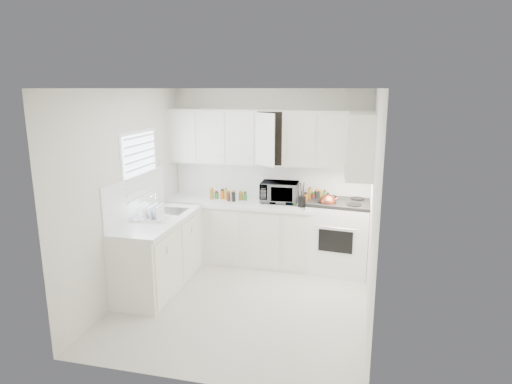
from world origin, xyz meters
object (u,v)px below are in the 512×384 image
(dish_rack, at_px, (150,211))
(utensil_crock, at_px, (302,194))
(tea_kettle, at_px, (328,201))
(stove, at_px, (340,226))
(microwave, at_px, (280,190))
(rice_cooker, at_px, (269,193))

(dish_rack, bearing_deg, utensil_crock, 24.46)
(tea_kettle, xyz_separation_m, utensil_crock, (-0.37, 0.05, 0.06))
(stove, bearing_deg, dish_rack, -146.78)
(microwave, bearing_deg, rice_cooker, 165.26)
(microwave, bearing_deg, utensil_crock, -29.98)
(stove, relative_size, utensil_crock, 3.66)
(utensil_crock, relative_size, dish_rack, 0.89)
(stove, relative_size, rice_cooker, 5.45)
(utensil_crock, distance_m, dish_rack, 2.11)
(microwave, distance_m, utensil_crock, 0.41)
(microwave, relative_size, dish_rack, 1.33)
(microwave, distance_m, dish_rack, 1.93)
(microwave, height_order, rice_cooker, microwave)
(microwave, xyz_separation_m, utensil_crock, (0.36, -0.19, -0.00))
(rice_cooker, relative_size, dish_rack, 0.60)
(stove, distance_m, microwave, 1.02)
(stove, height_order, tea_kettle, stove)
(utensil_crock, bearing_deg, tea_kettle, -8.31)
(rice_cooker, bearing_deg, dish_rack, -140.60)
(dish_rack, bearing_deg, rice_cooker, 39.17)
(utensil_crock, xyz_separation_m, dish_rack, (-1.81, -1.08, -0.07))
(tea_kettle, distance_m, utensil_crock, 0.38)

